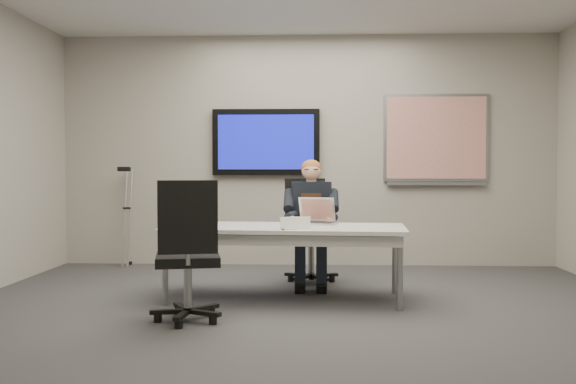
{
  "coord_description": "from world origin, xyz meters",
  "views": [
    {
      "loc": [
        0.11,
        -4.83,
        1.17
      ],
      "look_at": [
        -0.15,
        1.08,
        0.96
      ],
      "focal_mm": 40.0,
      "sensor_mm": 36.0,
      "label": 1
    }
  ],
  "objects_px": {
    "conference_table": "(285,234)",
    "office_chair_far": "(310,250)",
    "seated_person": "(311,235)",
    "office_chair_near": "(188,278)",
    "laptop": "(317,217)"
  },
  "relations": [
    {
      "from": "conference_table",
      "to": "office_chair_far",
      "type": "relative_size",
      "value": 2.04
    },
    {
      "from": "conference_table",
      "to": "seated_person",
      "type": "height_order",
      "value": "seated_person"
    },
    {
      "from": "office_chair_far",
      "to": "conference_table",
      "type": "bearing_deg",
      "value": -121.32
    },
    {
      "from": "conference_table",
      "to": "office_chair_near",
      "type": "relative_size",
      "value": 2.01
    },
    {
      "from": "seated_person",
      "to": "laptop",
      "type": "relative_size",
      "value": 3.09
    },
    {
      "from": "office_chair_near",
      "to": "laptop",
      "type": "xyz_separation_m",
      "value": [
        0.98,
        1.19,
        0.38
      ]
    },
    {
      "from": "seated_person",
      "to": "laptop",
      "type": "bearing_deg",
      "value": -86.09
    },
    {
      "from": "office_chair_far",
      "to": "office_chair_near",
      "type": "xyz_separation_m",
      "value": [
        -0.91,
        -1.79,
        0.0
      ]
    },
    {
      "from": "office_chair_near",
      "to": "seated_person",
      "type": "height_order",
      "value": "seated_person"
    },
    {
      "from": "laptop",
      "to": "seated_person",
      "type": "bearing_deg",
      "value": 115.46
    },
    {
      "from": "office_chair_far",
      "to": "laptop",
      "type": "distance_m",
      "value": 0.72
    },
    {
      "from": "seated_person",
      "to": "laptop",
      "type": "height_order",
      "value": "seated_person"
    },
    {
      "from": "office_chair_near",
      "to": "laptop",
      "type": "distance_m",
      "value": 1.59
    },
    {
      "from": "laptop",
      "to": "office_chair_near",
      "type": "bearing_deg",
      "value": -113.36
    },
    {
      "from": "office_chair_near",
      "to": "laptop",
      "type": "height_order",
      "value": "office_chair_near"
    }
  ]
}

